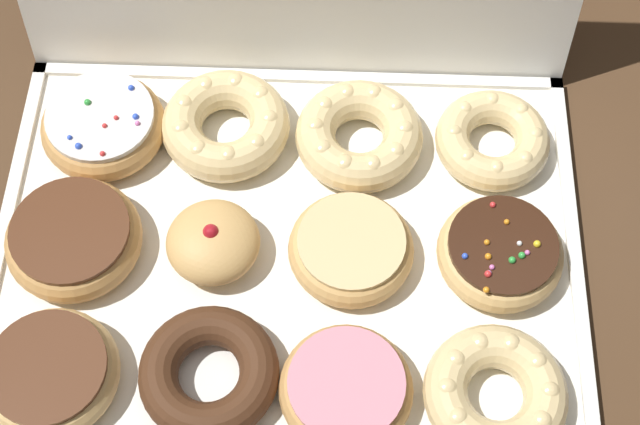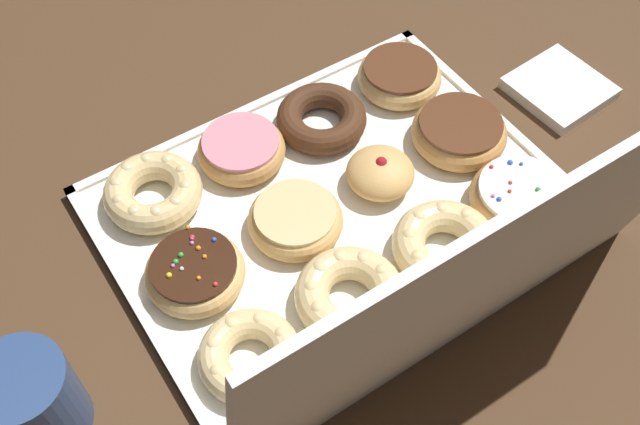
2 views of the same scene
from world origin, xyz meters
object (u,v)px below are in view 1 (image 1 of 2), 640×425
sprinkle_donut_7 (501,257)px  cruller_donut_10 (359,135)px  donut_box (287,257)px  glazed_ring_donut_6 (351,247)px  chocolate_cake_ring_donut_1 (209,373)px  sprinkle_donut_8 (103,125)px  chocolate_frosted_donut_4 (74,234)px  cruller_donut_11 (492,140)px  cruller_donut_9 (226,125)px  cruller_donut_3 (496,393)px  jelly_filled_donut_5 (213,239)px  chocolate_frosted_donut_0 (51,373)px  pink_frosted_donut_2 (346,388)px

sprinkle_donut_7 → cruller_donut_10: bearing=135.9°
donut_box → glazed_ring_donut_6: bearing=1.3°
cruller_donut_10 → chocolate_cake_ring_donut_1: bearing=-116.9°
chocolate_cake_ring_donut_1 → sprinkle_donut_8: (-0.12, 0.23, 0.00)m
chocolate_cake_ring_donut_1 → cruller_donut_10: 0.26m
donut_box → chocolate_cake_ring_donut_1: bearing=-115.8°
chocolate_frosted_donut_4 → cruller_donut_11: size_ratio=1.12×
glazed_ring_donut_6 → cruller_donut_9: 0.17m
cruller_donut_3 → glazed_ring_donut_6: cruller_donut_3 is taller
jelly_filled_donut_5 → cruller_donut_3: bearing=-28.4°
donut_box → cruller_donut_9: size_ratio=4.34×
donut_box → chocolate_frosted_donut_0: 0.22m
glazed_ring_donut_6 → cruller_donut_11: 0.17m
sprinkle_donut_8 → cruller_donut_9: (0.11, 0.01, 0.00)m
sprinkle_donut_8 → cruller_donut_9: 0.11m
pink_frosted_donut_2 → chocolate_cake_ring_donut_1: bearing=175.1°
jelly_filled_donut_5 → sprinkle_donut_7: 0.25m
chocolate_frosted_donut_4 → cruller_donut_9: bearing=44.3°
cruller_donut_3 → sprinkle_donut_7: sprinkle_donut_7 is taller
jelly_filled_donut_5 → cruller_donut_9: bearing=89.9°
glazed_ring_donut_6 → sprinkle_donut_8: 0.26m
cruller_donut_3 → cruller_donut_10: (-0.11, 0.24, 0.00)m
donut_box → glazed_ring_donut_6: size_ratio=4.73×
cruller_donut_3 → sprinkle_donut_7: bearing=84.9°
glazed_ring_donut_6 → sprinkle_donut_7: sprinkle_donut_7 is taller
chocolate_cake_ring_donut_1 → cruller_donut_9: size_ratio=0.96×
donut_box → sprinkle_donut_8: 0.21m
cruller_donut_10 → cruller_donut_11: (0.12, 0.00, -0.00)m
sprinkle_donut_7 → sprinkle_donut_8: (-0.36, 0.12, 0.00)m
chocolate_frosted_donut_0 → sprinkle_donut_8: size_ratio=0.96×
cruller_donut_3 → donut_box: bearing=144.3°
donut_box → sprinkle_donut_8: size_ratio=4.48×
cruller_donut_3 → jelly_filled_donut_5: (-0.24, 0.13, 0.00)m
chocolate_frosted_donut_0 → chocolate_cake_ring_donut_1: bearing=2.3°
cruller_donut_3 → sprinkle_donut_8: bearing=145.3°
cruller_donut_3 → sprinkle_donut_7: size_ratio=1.06×
pink_frosted_donut_2 → glazed_ring_donut_6: 0.13m
cruller_donut_10 → chocolate_frosted_donut_0: bearing=-135.9°
donut_box → glazed_ring_donut_6: glazed_ring_donut_6 is taller
chocolate_frosted_donut_0 → cruller_donut_3: 0.36m
sprinkle_donut_7 → cruller_donut_9: (-0.25, 0.13, 0.00)m
pink_frosted_donut_2 → glazed_ring_donut_6: size_ratio=0.99×
donut_box → chocolate_frosted_donut_0: (-0.18, -0.12, 0.02)m
sprinkle_donut_8 → cruller_donut_11: bearing=-0.1°
donut_box → glazed_ring_donut_6: 0.06m
sprinkle_donut_7 → cruller_donut_10: (-0.12, 0.12, 0.00)m
chocolate_frosted_donut_0 → glazed_ring_donut_6: (0.24, 0.12, -0.00)m
cruller_donut_3 → cruller_donut_10: bearing=115.1°
pink_frosted_donut_2 → cruller_donut_3: bearing=0.0°
cruller_donut_10 → chocolate_frosted_donut_4: bearing=-155.5°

